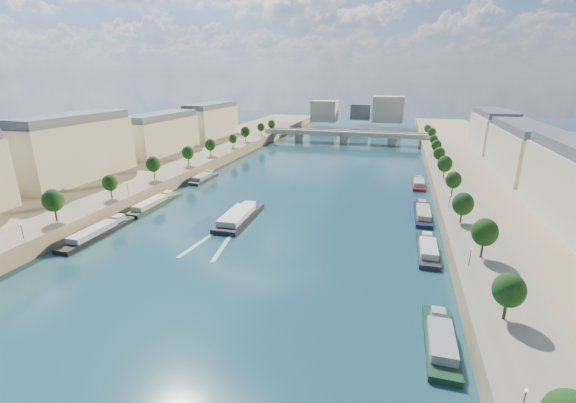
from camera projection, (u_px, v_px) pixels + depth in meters
The scene contains 17 objects.
ground at pixel (297, 196), 148.11m from camera, with size 700.00×700.00×0.00m, color #0C3037.
quay_left at pixel (136, 177), 166.18m from camera, with size 44.00×520.00×5.00m, color #9E8460.
quay_right at pixel (505, 206), 128.49m from camera, with size 44.00×520.00×5.00m, color #9E8460.
pave_left at pixel (166, 173), 161.46m from camera, with size 14.00×520.00×0.10m, color gray.
pave_right at pixel (458, 195), 131.62m from camera, with size 14.00×520.00×0.10m, color gray.
trees_left at pixel (172, 160), 161.08m from camera, with size 4.80×268.80×8.26m.
trees_right at pixel (451, 173), 139.59m from camera, with size 4.80×268.80×8.26m.
lamps_left at pixel (161, 173), 150.30m from camera, with size 0.36×200.36×4.28m.
lamps_right at pixel (444, 183), 136.52m from camera, with size 0.36×200.36×4.28m.
buildings_left at pixel (125, 139), 176.21m from camera, with size 16.00×226.00×23.20m.
buildings_right at pixel (546, 160), 131.71m from camera, with size 16.00×226.00×23.20m.
skyline at pixel (363, 110), 343.28m from camera, with size 79.00×42.00×22.00m.
bridge at pixel (345, 135), 263.76m from camera, with size 112.00×12.00×8.15m.
tour_barge at pixel (239, 217), 123.12m from camera, with size 8.64×27.62×3.76m.
wake at pixel (216, 240), 108.26m from camera, with size 10.76×26.00×0.04m.
moored_barges_left at pixel (103, 230), 112.82m from camera, with size 5.00×156.37×3.60m.
moored_barges_right at pixel (429, 257), 96.09m from camera, with size 5.00×157.52×3.60m.
Camera 1 is at (35.60, -36.95, 43.94)m, focal length 24.00 mm.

